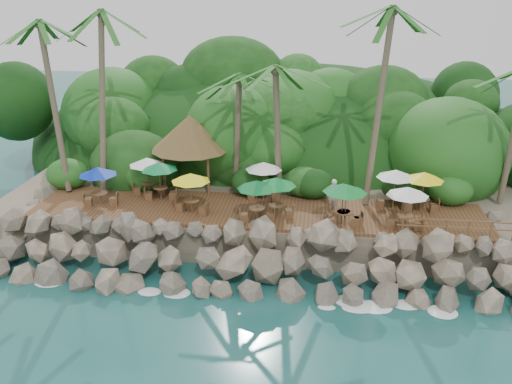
# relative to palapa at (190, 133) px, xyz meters

# --- Properties ---
(ground) EXTENTS (140.00, 140.00, 0.00)m
(ground) POSITION_rel_palapa_xyz_m (4.65, -9.62, -5.79)
(ground) COLOR #19514F
(ground) RESTS_ON ground
(land_base) EXTENTS (32.00, 25.20, 2.10)m
(land_base) POSITION_rel_palapa_xyz_m (4.65, 6.38, -4.74)
(land_base) COLOR gray
(land_base) RESTS_ON ground
(jungle_hill) EXTENTS (44.80, 28.00, 15.40)m
(jungle_hill) POSITION_rel_palapa_xyz_m (4.65, 13.88, -5.79)
(jungle_hill) COLOR #143811
(jungle_hill) RESTS_ON ground
(seawall) EXTENTS (29.00, 4.00, 2.30)m
(seawall) POSITION_rel_palapa_xyz_m (4.65, -7.62, -4.64)
(seawall) COLOR gray
(seawall) RESTS_ON ground
(terrace) EXTENTS (26.00, 5.00, 0.20)m
(terrace) POSITION_rel_palapa_xyz_m (4.65, -3.62, -3.59)
(terrace) COLOR brown
(terrace) RESTS_ON land_base
(jungle_foliage) EXTENTS (44.00, 16.00, 12.00)m
(jungle_foliage) POSITION_rel_palapa_xyz_m (4.65, 5.38, -5.79)
(jungle_foliage) COLOR #143811
(jungle_foliage) RESTS_ON ground
(foam_line) EXTENTS (25.20, 0.80, 0.06)m
(foam_line) POSITION_rel_palapa_xyz_m (4.65, -9.32, -5.76)
(foam_line) COLOR white
(foam_line) RESTS_ON ground
(palms) EXTENTS (33.05, 7.23, 12.30)m
(palms) POSITION_rel_palapa_xyz_m (4.33, -1.02, 5.68)
(palms) COLOR brown
(palms) RESTS_ON ground
(palapa) EXTENTS (4.99, 4.99, 4.60)m
(palapa) POSITION_rel_palapa_xyz_m (0.00, 0.00, 0.00)
(palapa) COLOR brown
(palapa) RESTS_ON ground
(dining_clusters) EXTENTS (20.75, 5.40, 2.39)m
(dining_clusters) POSITION_rel_palapa_xyz_m (5.61, -3.83, -1.51)
(dining_clusters) COLOR brown
(dining_clusters) RESTS_ON terrace
(railing) EXTENTS (6.10, 0.10, 1.00)m
(railing) POSITION_rel_palapa_xyz_m (15.35, -5.97, -2.88)
(railing) COLOR brown
(railing) RESTS_ON terrace
(waiter) EXTENTS (0.77, 0.61, 1.85)m
(waiter) POSITION_rel_palapa_xyz_m (9.06, -2.97, -2.56)
(waiter) COLOR silver
(waiter) RESTS_ON terrace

